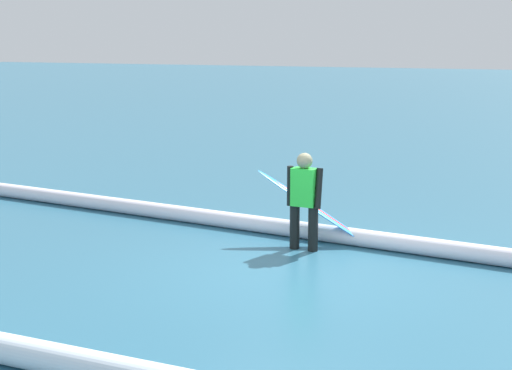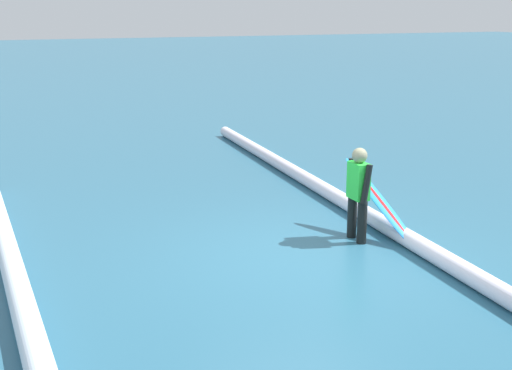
# 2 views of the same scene
# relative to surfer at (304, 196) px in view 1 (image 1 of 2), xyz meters

# --- Properties ---
(ground_plane) EXTENTS (141.92, 141.92, 0.00)m
(ground_plane) POSITION_rel_surfer_xyz_m (-0.25, 1.00, -0.77)
(ground_plane) COLOR #2A617B
(surfer) EXTENTS (0.52, 0.22, 1.38)m
(surfer) POSITION_rel_surfer_xyz_m (0.00, 0.00, 0.00)
(surfer) COLOR black
(surfer) RESTS_ON ground_plane
(surfboard) EXTENTS (1.79, 0.40, 1.06)m
(surfboard) POSITION_rel_surfer_xyz_m (-0.01, -0.41, -0.25)
(surfboard) COLOR #268CE5
(surfboard) RESTS_ON ground_plane
(wave_crest_foreground) EXTENTS (15.71, 1.50, 0.25)m
(wave_crest_foreground) POSITION_rel_surfer_xyz_m (0.52, -0.59, -0.64)
(wave_crest_foreground) COLOR white
(wave_crest_foreground) RESTS_ON ground_plane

